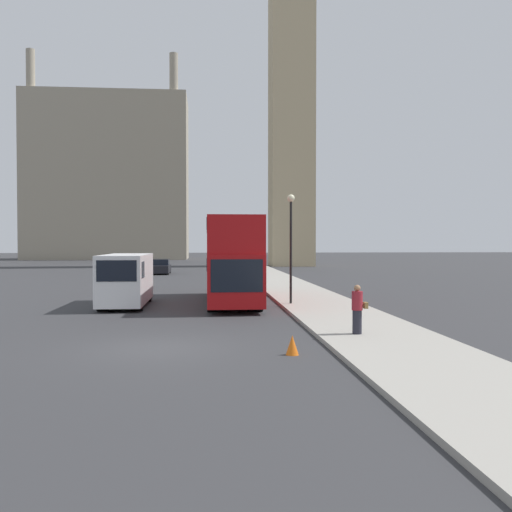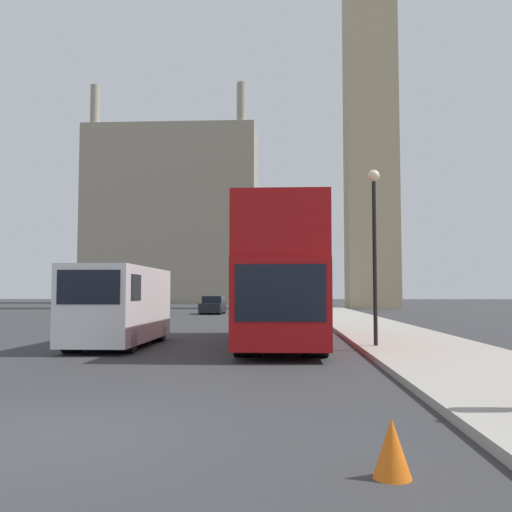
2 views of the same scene
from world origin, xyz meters
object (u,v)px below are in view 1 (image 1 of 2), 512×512
Objects in this scene: clock_tower at (291,6)px; red_double_decker_bus at (231,256)px; street_lamp at (291,231)px; white_van at (126,279)px; parked_sedan at (161,267)px; pedestrian at (357,309)px.

red_double_decker_bus is at bearing -102.32° from clock_tower.
street_lamp is (2.80, -1.95, 1.26)m from red_double_decker_bus.
white_van is at bearing -167.24° from red_double_decker_bus.
parked_sedan is at bearing 91.14° from white_van.
white_van is (-14.92, -45.81, -32.34)m from clock_tower.
pedestrian is at bearing -85.05° from street_lamp.
street_lamp is 30.34m from parked_sedan.
clock_tower is 14.53× the size of parked_sedan.
red_double_decker_bus is 27.67m from parked_sedan.
parked_sedan is (-9.34, 38.22, -0.29)m from pedestrian.
red_double_decker_bus is at bearing -78.01° from parked_sedan.
pedestrian is (8.77, -10.04, -0.40)m from white_van.
white_van is 1.13× the size of street_lamp.
pedestrian is 0.30× the size of street_lamp.
white_van is 28.20m from parked_sedan.
white_van is at bearing 174.44° from street_lamp.
red_double_decker_bus is at bearing 145.17° from street_lamp.
white_van is 8.33m from street_lamp.
red_double_decker_bus is at bearing 12.76° from white_van.
white_van is at bearing 131.16° from pedestrian.
street_lamp is (-6.95, -46.58, -30.04)m from clock_tower.
pedestrian is 9.68m from street_lamp.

